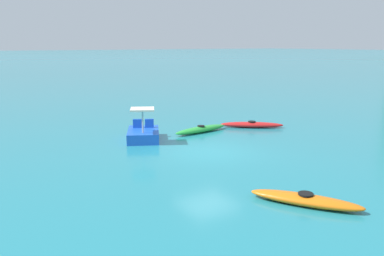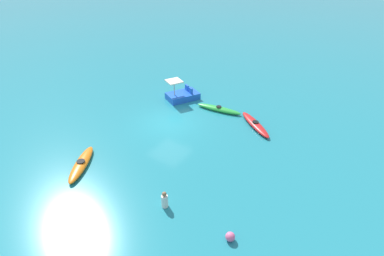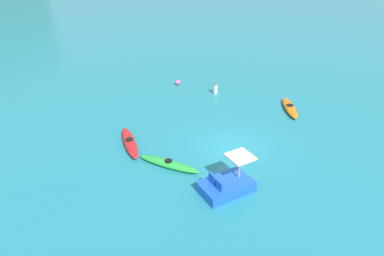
{
  "view_description": "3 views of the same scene",
  "coord_description": "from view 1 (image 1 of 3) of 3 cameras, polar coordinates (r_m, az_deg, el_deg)",
  "views": [
    {
      "loc": [
        13.84,
        -10.06,
        4.64
      ],
      "look_at": [
        -2.18,
        0.6,
        0.61
      ],
      "focal_mm": 37.68,
      "sensor_mm": 36.0,
      "label": 1
    },
    {
      "loc": [
        14.15,
        11.33,
        10.69
      ],
      "look_at": [
        0.5,
        2.23,
        0.6
      ],
      "focal_mm": 28.67,
      "sensor_mm": 36.0,
      "label": 2
    },
    {
      "loc": [
        -14.76,
        -6.53,
        10.02
      ],
      "look_at": [
        -0.4,
        2.46,
        0.71
      ],
      "focal_mm": 31.52,
      "sensor_mm": 36.0,
      "label": 3
    }
  ],
  "objects": [
    {
      "name": "ground_plane",
      "position": [
        17.73,
        2.3,
        -3.35
      ],
      "size": [
        600.0,
        600.0,
        0.0
      ],
      "primitive_type": "plane",
      "color": "teal"
    },
    {
      "name": "pedal_boat_blue",
      "position": [
        19.92,
        -6.91,
        -0.74
      ],
      "size": [
        2.82,
        2.45,
        1.68
      ],
      "color": "blue",
      "rests_on": "ground_plane"
    },
    {
      "name": "kayak_green",
      "position": [
        21.51,
        1.28,
        -0.19
      ],
      "size": [
        0.97,
        3.47,
        0.37
      ],
      "color": "green",
      "rests_on": "ground_plane"
    },
    {
      "name": "kayak_red",
      "position": [
        22.98,
        8.46,
        0.46
      ],
      "size": [
        2.7,
        3.17,
        0.37
      ],
      "color": "red",
      "rests_on": "ground_plane"
    },
    {
      "name": "kayak_orange",
      "position": [
        12.43,
        15.76,
        -9.75
      ],
      "size": [
        3.17,
        2.29,
        0.37
      ],
      "color": "orange",
      "rests_on": "ground_plane"
    }
  ]
}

